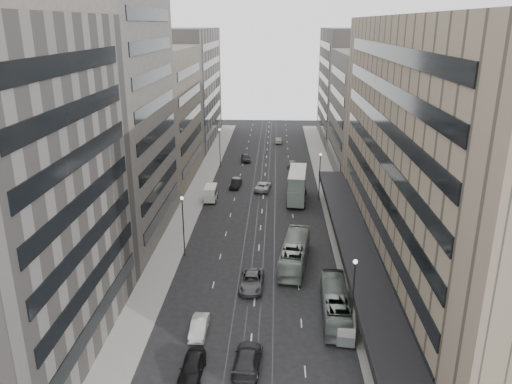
% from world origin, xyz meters
% --- Properties ---
extents(ground, '(220.00, 220.00, 0.00)m').
position_xyz_m(ground, '(0.00, 0.00, 0.00)').
color(ground, black).
rests_on(ground, ground).
extents(sidewalk_right, '(4.00, 125.00, 0.15)m').
position_xyz_m(sidewalk_right, '(12.00, 37.50, 0.07)').
color(sidewalk_right, gray).
rests_on(sidewalk_right, ground).
extents(sidewalk_left, '(4.00, 125.00, 0.15)m').
position_xyz_m(sidewalk_left, '(-12.00, 37.50, 0.07)').
color(sidewalk_left, gray).
rests_on(sidewalk_left, ground).
extents(department_store, '(19.20, 60.00, 30.00)m').
position_xyz_m(department_store, '(21.45, 8.00, 14.95)').
color(department_store, '#766756').
rests_on(department_store, ground).
extents(building_right_mid, '(15.00, 28.00, 24.00)m').
position_xyz_m(building_right_mid, '(21.50, 52.00, 12.00)').
color(building_right_mid, '#4F4A45').
rests_on(building_right_mid, ground).
extents(building_right_far, '(15.00, 32.00, 28.00)m').
position_xyz_m(building_right_far, '(21.50, 82.00, 14.00)').
color(building_right_far, slate).
rests_on(building_right_far, ground).
extents(building_left_b, '(15.00, 26.00, 34.00)m').
position_xyz_m(building_left_b, '(-21.50, 19.00, 17.00)').
color(building_left_b, '#4F4A45').
rests_on(building_left_b, ground).
extents(building_left_c, '(15.00, 28.00, 25.00)m').
position_xyz_m(building_left_c, '(-21.50, 46.00, 12.50)').
color(building_left_c, '#6A6052').
rests_on(building_left_c, ground).
extents(building_left_d, '(15.00, 38.00, 28.00)m').
position_xyz_m(building_left_d, '(-21.50, 79.00, 14.00)').
color(building_left_d, slate).
rests_on(building_left_d, ground).
extents(lamp_right_near, '(0.44, 0.44, 8.32)m').
position_xyz_m(lamp_right_near, '(9.70, -5.00, 5.20)').
color(lamp_right_near, '#262628').
rests_on(lamp_right_near, ground).
extents(lamp_right_far, '(0.44, 0.44, 8.32)m').
position_xyz_m(lamp_right_far, '(9.70, 35.00, 5.20)').
color(lamp_right_far, '#262628').
rests_on(lamp_right_far, ground).
extents(lamp_left_near, '(0.44, 0.44, 8.32)m').
position_xyz_m(lamp_left_near, '(-9.70, 12.00, 5.20)').
color(lamp_left_near, '#262628').
rests_on(lamp_left_near, ground).
extents(lamp_left_far, '(0.44, 0.44, 8.32)m').
position_xyz_m(lamp_left_far, '(-9.70, 55.00, 5.20)').
color(lamp_left_far, '#262628').
rests_on(lamp_left_far, ground).
extents(bus_near, '(3.00, 11.14, 3.08)m').
position_xyz_m(bus_near, '(8.50, -1.57, 1.54)').
color(bus_near, slate).
rests_on(bus_near, ground).
extents(bus_far, '(4.50, 12.42, 3.38)m').
position_xyz_m(bus_far, '(4.69, 10.04, 1.69)').
color(bus_far, '#949F96').
rests_on(bus_far, ground).
extents(double_decker, '(3.74, 10.18, 5.46)m').
position_xyz_m(double_decker, '(5.85, 34.13, 2.95)').
color(double_decker, slate).
rests_on(double_decker, ground).
extents(vw_microbus, '(2.26, 4.23, 2.18)m').
position_xyz_m(vw_microbus, '(9.20, -5.29, 1.21)').
color(vw_microbus, '#585D60').
rests_on(vw_microbus, ground).
extents(panel_van, '(2.15, 4.29, 2.69)m').
position_xyz_m(panel_van, '(-8.99, 33.47, 1.48)').
color(panel_van, beige).
rests_on(panel_van, ground).
extents(sedan_0, '(2.11, 4.91, 1.65)m').
position_xyz_m(sedan_0, '(-4.89, -11.32, 0.82)').
color(sedan_0, black).
rests_on(sedan_0, ground).
extents(sedan_1, '(1.57, 4.42, 1.45)m').
position_xyz_m(sedan_1, '(-5.20, -5.16, 0.73)').
color(sedan_1, silver).
rests_on(sedan_1, ground).
extents(sedan_2, '(2.88, 5.87, 1.61)m').
position_xyz_m(sedan_2, '(-0.47, 4.08, 0.80)').
color(sedan_2, '#535255').
rests_on(sedan_2, ground).
extents(sedan_3, '(2.77, 5.98, 1.69)m').
position_xyz_m(sedan_3, '(-0.14, -10.13, 0.85)').
color(sedan_3, black).
rests_on(sedan_3, ground).
extents(sedan_4, '(2.21, 4.92, 1.64)m').
position_xyz_m(sedan_4, '(-5.45, 41.84, 0.82)').
color(sedan_4, beige).
rests_on(sedan_4, ground).
extents(sedan_5, '(2.08, 4.74, 1.51)m').
position_xyz_m(sedan_5, '(-5.25, 41.12, 0.76)').
color(sedan_5, black).
rests_on(sedan_5, ground).
extents(sedan_6, '(3.27, 5.86, 1.55)m').
position_xyz_m(sedan_6, '(-0.14, 39.82, 0.77)').
color(sedan_6, '#B5B5B1').
rests_on(sedan_6, ground).
extents(sedan_7, '(2.16, 4.97, 1.43)m').
position_xyz_m(sedan_7, '(5.58, 55.68, 0.71)').
color(sedan_7, slate).
rests_on(sedan_7, ground).
extents(sedan_8, '(2.53, 5.00, 1.63)m').
position_xyz_m(sedan_8, '(-4.56, 59.85, 0.82)').
color(sedan_8, '#27272A').
rests_on(sedan_8, ground).
extents(sedan_9, '(1.53, 4.33, 1.42)m').
position_xyz_m(sedan_9, '(2.76, 77.97, 0.71)').
color(sedan_9, '#A39887').
rests_on(sedan_9, ground).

